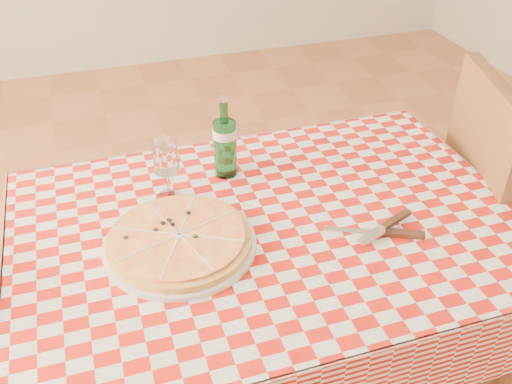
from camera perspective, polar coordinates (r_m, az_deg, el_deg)
dining_table at (r=1.52m, az=1.42°, el=-6.00°), size 1.20×0.80×0.75m
tablecloth at (r=1.46m, az=1.47°, el=-3.20°), size 1.30×0.90×0.01m
chair_near at (r=1.97m, az=23.32°, el=-1.45°), size 0.57×0.57×1.01m
pizza_plate at (r=1.38m, az=-7.66°, el=-4.69°), size 0.47×0.47×0.05m
water_bottle at (r=1.58m, az=-3.15°, el=5.53°), size 0.08×0.08×0.24m
wine_glass at (r=1.52m, az=-8.89°, el=2.23°), size 0.07×0.07×0.17m
cutlery at (r=1.45m, az=12.51°, el=-3.70°), size 0.27×0.23×0.03m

